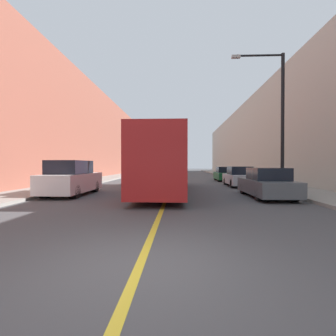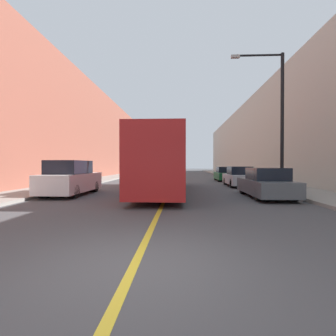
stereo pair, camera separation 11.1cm
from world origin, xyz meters
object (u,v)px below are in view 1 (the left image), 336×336
at_px(bus, 164,163).
at_px(car_right_far, 225,175).
at_px(car_right_mid, 239,177).
at_px(street_lamp_right, 278,112).
at_px(car_right_near, 267,184).
at_px(parked_suv_left, 71,179).

distance_m(bus, car_right_far, 12.17).
distance_m(car_right_mid, street_lamp_right, 6.30).
height_order(car_right_near, car_right_far, car_right_near).
height_order(car_right_near, street_lamp_right, street_lamp_right).
bearing_deg(bus, car_right_near, -24.03).
xyz_separation_m(parked_suv_left, car_right_near, (10.38, -0.60, -0.20)).
relative_size(bus, car_right_near, 2.65).
distance_m(bus, parked_suv_left, 5.41).
relative_size(car_right_near, street_lamp_right, 0.60).
height_order(car_right_near, car_right_mid, car_right_mid).
distance_m(parked_suv_left, car_right_far, 16.40).
bearing_deg(bus, street_lamp_right, -2.74).
bearing_deg(bus, car_right_far, 63.05).
relative_size(bus, car_right_far, 3.00).
relative_size(parked_suv_left, street_lamp_right, 0.61).
xyz_separation_m(car_right_near, street_lamp_right, (1.30, 2.07, 4.07)).
relative_size(bus, parked_suv_left, 2.59).
height_order(parked_suv_left, street_lamp_right, street_lamp_right).
relative_size(car_right_mid, car_right_far, 1.07).
height_order(parked_suv_left, car_right_near, parked_suv_left).
height_order(bus, street_lamp_right, street_lamp_right).
xyz_separation_m(car_right_near, car_right_mid, (0.11, 6.74, 0.00)).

